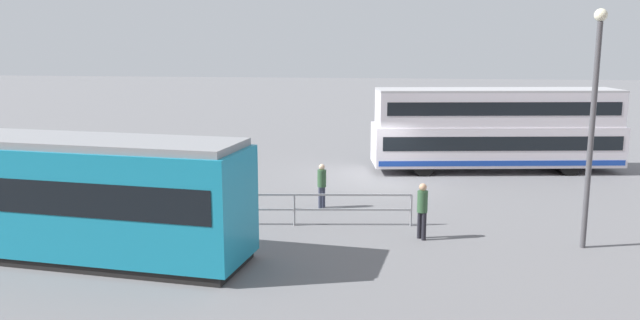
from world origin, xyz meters
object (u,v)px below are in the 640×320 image
(double_decker_bus, at_px, (496,129))
(pedestrian_near_railing, at_px, (322,183))
(info_sign, at_px, (115,177))
(pedestrian_crossing, at_px, (422,207))
(street_lamp, at_px, (593,112))

(double_decker_bus, distance_m, pedestrian_near_railing, 10.64)
(double_decker_bus, distance_m, info_sign, 17.34)
(pedestrian_crossing, xyz_separation_m, info_sign, (10.08, -0.47, 0.57))
(pedestrian_near_railing, bearing_deg, info_sign, 23.09)
(info_sign, bearing_deg, pedestrian_crossing, 177.34)
(double_decker_bus, xyz_separation_m, pedestrian_near_railing, (7.14, 7.82, -1.04))
(double_decker_bus, height_order, street_lamp, street_lamp)
(pedestrian_crossing, bearing_deg, info_sign, -2.66)
(pedestrian_near_railing, distance_m, info_sign, 7.16)
(double_decker_bus, relative_size, pedestrian_crossing, 6.64)
(pedestrian_crossing, xyz_separation_m, street_lamp, (-4.71, 0.18, 3.01))
(street_lamp, bearing_deg, double_decker_bus, -84.50)
(double_decker_bus, xyz_separation_m, pedestrian_crossing, (3.62, 11.09, -0.96))
(pedestrian_crossing, height_order, info_sign, info_sign)
(double_decker_bus, height_order, info_sign, double_decker_bus)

